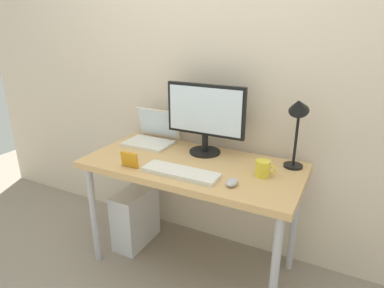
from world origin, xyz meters
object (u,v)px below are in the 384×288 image
object	(u,v)px
laptop	(152,135)
desk_lamp	(298,117)
keyboard	(181,172)
coffee_mug	(263,168)
computer_tower	(136,217)
desk	(192,174)
mouse	(232,182)
photo_frame	(130,160)
monitor	(205,115)

from	to	relation	value
laptop	desk_lamp	bearing A→B (deg)	-1.10
keyboard	coffee_mug	bearing A→B (deg)	24.36
keyboard	computer_tower	distance (m)	0.76
desk	mouse	world-z (taller)	mouse
desk_lamp	photo_frame	distance (m)	0.97
coffee_mug	computer_tower	bearing A→B (deg)	178.98
keyboard	coffee_mug	world-z (taller)	coffee_mug
desk	monitor	distance (m)	0.37
laptop	keyboard	xyz separation A→B (m)	(0.43, -0.37, -0.05)
laptop	mouse	bearing A→B (deg)	-26.84
laptop	photo_frame	size ratio (longest dim) A/B	2.91
laptop	photo_frame	xyz separation A→B (m)	(0.12, -0.42, -0.01)
coffee_mug	computer_tower	size ratio (longest dim) A/B	0.27
desk	keyboard	xyz separation A→B (m)	(0.02, -0.17, 0.08)
mouse	photo_frame	xyz separation A→B (m)	(-0.61, -0.05, 0.03)
desk	coffee_mug	bearing A→B (deg)	1.54
keyboard	mouse	world-z (taller)	mouse
coffee_mug	photo_frame	distance (m)	0.76
mouse	coffee_mug	xyz separation A→B (m)	(0.11, 0.18, 0.03)
desk_lamp	mouse	xyz separation A→B (m)	(-0.24, -0.35, -0.29)
desk	coffee_mug	distance (m)	0.44
photo_frame	computer_tower	world-z (taller)	photo_frame
desk_lamp	monitor	bearing A→B (deg)	-179.94
desk	laptop	size ratio (longest dim) A/B	4.08
mouse	computer_tower	distance (m)	0.98
desk	coffee_mug	size ratio (longest dim) A/B	11.35
laptop	keyboard	bearing A→B (deg)	-41.00
keyboard	laptop	bearing A→B (deg)	139.00
desk	keyboard	world-z (taller)	keyboard
laptop	desk_lamp	size ratio (longest dim) A/B	0.73
desk_lamp	laptop	bearing A→B (deg)	178.90
keyboard	desk_lamp	bearing A→B (deg)	33.63
monitor	keyboard	xyz separation A→B (m)	(0.02, -0.36, -0.24)
laptop	computer_tower	bearing A→B (deg)	-109.11
mouse	photo_frame	distance (m)	0.61
desk	desk_lamp	xyz separation A→B (m)	(0.55, 0.18, 0.38)
photo_frame	computer_tower	bearing A→B (deg)	125.89
keyboard	computer_tower	world-z (taller)	keyboard
desk	monitor	bearing A→B (deg)	90.85
keyboard	photo_frame	bearing A→B (deg)	-171.06
keyboard	mouse	size ratio (longest dim) A/B	4.89
coffee_mug	monitor	bearing A→B (deg)	158.41
computer_tower	coffee_mug	bearing A→B (deg)	-1.02
desk_lamp	keyboard	xyz separation A→B (m)	(-0.54, -0.36, -0.30)
computer_tower	laptop	bearing A→B (deg)	70.89
mouse	photo_frame	size ratio (longest dim) A/B	0.82
monitor	desk_lamp	xyz separation A→B (m)	(0.56, 0.00, 0.06)
desk_lamp	computer_tower	size ratio (longest dim) A/B	1.04
mouse	photo_frame	world-z (taller)	photo_frame
desk	laptop	xyz separation A→B (m)	(-0.41, 0.20, 0.13)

